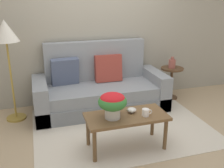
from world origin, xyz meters
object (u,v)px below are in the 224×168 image
object	(u,v)px
couch	(100,90)
floor_lamp	(6,37)
snack_bowl	(132,110)
coffee_table	(126,120)
coffee_mug	(146,112)
side_table	(171,77)
potted_plant	(113,102)
table_vase	(172,63)

from	to	relation	value
couch	floor_lamp	bearing A→B (deg)	-178.99
snack_bowl	floor_lamp	bearing A→B (deg)	140.61
coffee_table	floor_lamp	xyz separation A→B (m)	(-1.42, 1.30, 0.91)
couch	coffee_mug	size ratio (longest dim) A/B	16.79
side_table	potted_plant	size ratio (longest dim) A/B	1.72
floor_lamp	snack_bowl	bearing A→B (deg)	-39.39
potted_plant	floor_lamp	bearing A→B (deg)	133.01
snack_bowl	table_vase	world-z (taller)	table_vase
floor_lamp	coffee_mug	bearing A→B (deg)	-40.08
table_vase	floor_lamp	bearing A→B (deg)	-178.47
floor_lamp	table_vase	distance (m)	2.88
coffee_mug	table_vase	bearing A→B (deg)	51.36
floor_lamp	couch	bearing A→B (deg)	1.01
potted_plant	coffee_mug	distance (m)	0.45
couch	potted_plant	world-z (taller)	couch
floor_lamp	table_vase	world-z (taller)	floor_lamp
potted_plant	snack_bowl	world-z (taller)	potted_plant
side_table	snack_bowl	xyz separation A→B (m)	(-1.31, -1.31, 0.08)
couch	table_vase	size ratio (longest dim) A/B	10.68
floor_lamp	coffee_mug	world-z (taller)	floor_lamp
couch	floor_lamp	xyz separation A→B (m)	(-1.40, -0.02, 0.98)
potted_plant	coffee_mug	world-z (taller)	potted_plant
coffee_mug	floor_lamp	bearing A→B (deg)	139.92
side_table	snack_bowl	bearing A→B (deg)	-134.92
floor_lamp	side_table	bearing A→B (deg)	1.46
floor_lamp	table_vase	size ratio (longest dim) A/B	7.54
table_vase	couch	bearing A→B (deg)	-177.96
coffee_table	snack_bowl	xyz separation A→B (m)	(0.09, 0.06, 0.10)
potted_plant	table_vase	distance (m)	2.11
coffee_table	potted_plant	bearing A→B (deg)	-175.44
coffee_table	coffee_mug	bearing A→B (deg)	-19.84
coffee_mug	snack_bowl	distance (m)	0.20
potted_plant	coffee_mug	bearing A→B (deg)	-9.08
coffee_table	coffee_mug	distance (m)	0.26
coffee_table	coffee_mug	world-z (taller)	coffee_mug
coffee_mug	snack_bowl	xyz separation A→B (m)	(-0.13, 0.14, -0.01)
coffee_mug	table_vase	xyz separation A→B (m)	(1.17, 1.46, 0.18)
coffee_table	side_table	size ratio (longest dim) A/B	1.71
coffee_mug	side_table	bearing A→B (deg)	51.07
potted_plant	coffee_table	bearing A→B (deg)	4.56
snack_bowl	table_vase	size ratio (longest dim) A/B	0.57
coffee_table	side_table	distance (m)	1.96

